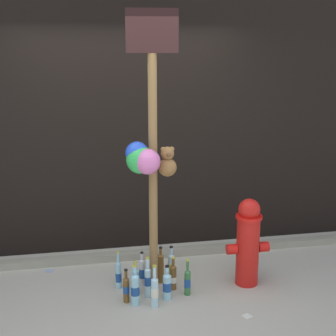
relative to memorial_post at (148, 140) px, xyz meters
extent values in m
plane|color=#ADA899|center=(-0.11, -0.29, -1.47)|extent=(14.00, 14.00, 0.00)
cube|color=black|center=(-0.11, 1.19, 0.42)|extent=(10.00, 0.20, 3.76)
cube|color=gray|center=(-0.11, 0.77, -1.43)|extent=(8.00, 0.12, 0.08)
cylinder|color=olive|center=(0.05, 0.03, -0.22)|extent=(0.08, 0.08, 2.48)
cube|color=black|center=(0.05, 0.03, 0.92)|extent=(0.45, 0.12, 0.36)
sphere|color=green|center=(-0.08, -0.03, -0.17)|extent=(0.25, 0.25, 0.25)
sphere|color=yellow|center=(-0.03, 0.10, -0.18)|extent=(0.20, 0.20, 0.20)
sphere|color=blue|center=(-0.10, 0.00, -0.11)|extent=(0.21, 0.21, 0.21)
sphere|color=#D66BB2|center=(-0.02, -0.09, -0.17)|extent=(0.23, 0.23, 0.23)
sphere|color=brown|center=(0.17, 0.01, -0.26)|extent=(0.17, 0.17, 0.17)
sphere|color=brown|center=(0.17, 0.01, -0.13)|extent=(0.12, 0.12, 0.12)
sphere|color=brown|center=(0.13, 0.01, -0.09)|extent=(0.05, 0.05, 0.05)
sphere|color=brown|center=(0.21, 0.01, -0.09)|extent=(0.05, 0.05, 0.05)
sphere|color=brown|center=(0.17, -0.04, -0.13)|extent=(0.04, 0.04, 0.04)
cylinder|color=red|center=(0.96, 0.00, -1.13)|extent=(0.22, 0.22, 0.68)
cylinder|color=red|center=(0.96, 0.00, -0.78)|extent=(0.25, 0.25, 0.03)
sphere|color=red|center=(0.96, 0.00, -0.70)|extent=(0.21, 0.21, 0.21)
cylinder|color=red|center=(0.80, 0.00, -1.09)|extent=(0.10, 0.10, 0.10)
cylinder|color=red|center=(1.12, 0.00, -1.09)|extent=(0.10, 0.10, 0.10)
cylinder|color=#B2DBEA|center=(0.25, 0.21, -1.34)|extent=(0.07, 0.07, 0.25)
cone|color=#B2DBEA|center=(0.25, 0.21, -1.20)|extent=(0.07, 0.07, 0.03)
cylinder|color=#B2DBEA|center=(0.25, 0.21, -1.15)|extent=(0.03, 0.03, 0.06)
cylinder|color=#D8C64C|center=(0.25, 0.21, -1.34)|extent=(0.07, 0.07, 0.09)
cylinder|color=black|center=(0.25, 0.21, -1.12)|extent=(0.03, 0.03, 0.01)
cylinder|color=#93CCE0|center=(-0.16, -0.20, -1.33)|extent=(0.08, 0.08, 0.28)
cone|color=#93CCE0|center=(-0.16, -0.20, -1.17)|extent=(0.08, 0.08, 0.03)
cylinder|color=#93CCE0|center=(-0.16, -0.20, -1.13)|extent=(0.04, 0.04, 0.07)
cylinder|color=#1E478C|center=(-0.16, -0.20, -1.33)|extent=(0.08, 0.08, 0.08)
cylinder|color=gold|center=(-0.16, -0.20, -1.09)|extent=(0.04, 0.04, 0.01)
cylinder|color=brown|center=(0.23, 0.02, -1.35)|extent=(0.06, 0.06, 0.23)
cone|color=brown|center=(0.23, 0.02, -1.23)|extent=(0.06, 0.06, 0.03)
cylinder|color=brown|center=(0.23, 0.02, -1.18)|extent=(0.03, 0.03, 0.07)
cylinder|color=silver|center=(0.23, 0.02, -1.37)|extent=(0.06, 0.06, 0.06)
cylinder|color=gold|center=(0.23, 0.02, -1.14)|extent=(0.03, 0.03, 0.01)
cylinder|color=silver|center=(-0.05, 0.14, -1.34)|extent=(0.06, 0.06, 0.26)
cone|color=silver|center=(-0.05, 0.14, -1.20)|extent=(0.06, 0.06, 0.02)
cylinder|color=silver|center=(-0.05, 0.14, -1.16)|extent=(0.03, 0.03, 0.06)
cylinder|color=#1E478C|center=(-0.05, 0.14, -1.34)|extent=(0.06, 0.06, 0.09)
cylinder|color=black|center=(-0.05, 0.14, -1.12)|extent=(0.03, 0.03, 0.01)
cylinder|color=brown|center=(-0.23, -0.14, -1.35)|extent=(0.06, 0.06, 0.23)
cone|color=brown|center=(-0.23, -0.14, -1.23)|extent=(0.06, 0.06, 0.02)
cylinder|color=brown|center=(-0.23, -0.14, -1.19)|extent=(0.03, 0.03, 0.06)
cylinder|color=#1E478C|center=(-0.23, -0.14, -1.34)|extent=(0.06, 0.06, 0.07)
cylinder|color=black|center=(-0.23, -0.14, -1.15)|extent=(0.03, 0.03, 0.01)
cylinder|color=brown|center=(0.14, 0.18, -1.33)|extent=(0.06, 0.06, 0.28)
cone|color=brown|center=(0.14, 0.18, -1.17)|extent=(0.06, 0.06, 0.02)
cylinder|color=brown|center=(0.14, 0.18, -1.13)|extent=(0.03, 0.03, 0.05)
cylinder|color=black|center=(0.14, 0.18, -1.10)|extent=(0.03, 0.03, 0.01)
cylinder|color=#337038|center=(0.34, -0.11, -1.35)|extent=(0.06, 0.06, 0.23)
cone|color=#337038|center=(0.34, -0.11, -1.22)|extent=(0.06, 0.06, 0.02)
cylinder|color=#337038|center=(0.34, -0.11, -1.17)|extent=(0.02, 0.02, 0.09)
cylinder|color=#1E478C|center=(0.34, -0.11, -1.35)|extent=(0.06, 0.06, 0.08)
cylinder|color=gold|center=(0.34, -0.11, -1.12)|extent=(0.03, 0.03, 0.01)
cylinder|color=#93CCE0|center=(-0.13, 0.02, -1.36)|extent=(0.07, 0.07, 0.22)
cone|color=#93CCE0|center=(-0.13, 0.02, -1.23)|extent=(0.07, 0.07, 0.03)
cylinder|color=#93CCE0|center=(-0.13, 0.02, -1.19)|extent=(0.03, 0.03, 0.05)
cylinder|color=silver|center=(-0.13, 0.02, -1.34)|extent=(0.07, 0.07, 0.06)
cylinder|color=gold|center=(-0.13, 0.02, -1.16)|extent=(0.04, 0.04, 0.01)
cylinder|color=#93CCE0|center=(0.14, -0.15, -1.35)|extent=(0.08, 0.08, 0.23)
cone|color=#93CCE0|center=(0.14, -0.15, -1.22)|extent=(0.08, 0.08, 0.03)
cylinder|color=#93CCE0|center=(0.14, -0.15, -1.18)|extent=(0.03, 0.03, 0.06)
cylinder|color=#1E478C|center=(0.14, -0.15, -1.34)|extent=(0.08, 0.08, 0.09)
cylinder|color=black|center=(0.14, -0.15, -1.14)|extent=(0.04, 0.04, 0.01)
cylinder|color=#B2DBEA|center=(-0.03, -0.08, -1.33)|extent=(0.06, 0.06, 0.27)
cone|color=#B2DBEA|center=(-0.03, -0.08, -1.18)|extent=(0.06, 0.06, 0.02)
cylinder|color=#B2DBEA|center=(-0.03, -0.08, -1.12)|extent=(0.03, 0.03, 0.09)
cylinder|color=#1E478C|center=(-0.03, -0.08, -1.30)|extent=(0.06, 0.06, 0.09)
cylinder|color=gold|center=(-0.03, -0.08, -1.07)|extent=(0.03, 0.03, 0.01)
cylinder|color=#B2DBEA|center=(0.01, -0.26, -1.33)|extent=(0.06, 0.06, 0.26)
cone|color=#B2DBEA|center=(0.01, -0.26, -1.19)|extent=(0.06, 0.06, 0.03)
cylinder|color=#B2DBEA|center=(0.01, -0.26, -1.13)|extent=(0.03, 0.03, 0.10)
cylinder|color=silver|center=(0.01, -0.26, -1.33)|extent=(0.07, 0.07, 0.09)
cylinder|color=gold|center=(0.01, -0.26, -1.07)|extent=(0.04, 0.04, 0.01)
cylinder|color=#93CCE0|center=(-0.28, 0.14, -1.34)|extent=(0.06, 0.06, 0.25)
cone|color=#93CCE0|center=(-0.28, 0.14, -1.20)|extent=(0.06, 0.06, 0.02)
cylinder|color=#93CCE0|center=(-0.28, 0.14, -1.15)|extent=(0.03, 0.03, 0.09)
cylinder|color=#1E478C|center=(-0.28, 0.14, -1.35)|extent=(0.06, 0.06, 0.09)
cylinder|color=gold|center=(-0.28, 0.14, -1.10)|extent=(0.03, 0.03, 0.01)
cube|color=#8C99B2|center=(-0.96, 0.63, -1.46)|extent=(0.12, 0.11, 0.01)
cube|color=silver|center=(0.76, -0.57, -1.46)|extent=(0.10, 0.10, 0.01)
cube|color=#8C99B2|center=(1.48, 0.87, -1.46)|extent=(0.06, 0.06, 0.01)
camera|label=1|loc=(-0.59, -4.04, 0.77)|focal=50.86mm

